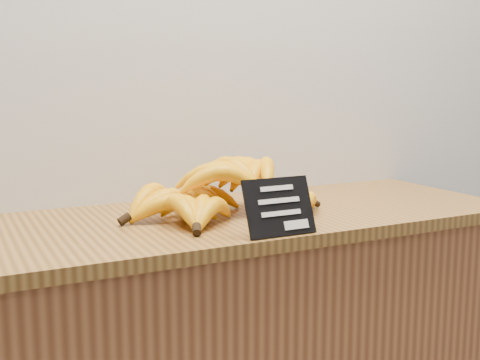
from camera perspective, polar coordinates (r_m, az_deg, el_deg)
name	(u,v)px	position (r m, az deg, el deg)	size (l,w,h in m)	color
counter_top	(231,219)	(1.48, -0.87, -3.75)	(1.43, 0.54, 0.03)	olive
chalkboard_sign	(279,207)	(1.26, 3.75, -2.56)	(0.16, 0.01, 0.12)	black
banana_pile	(216,192)	(1.44, -2.31, -1.17)	(0.50, 0.34, 0.13)	#FFB50A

